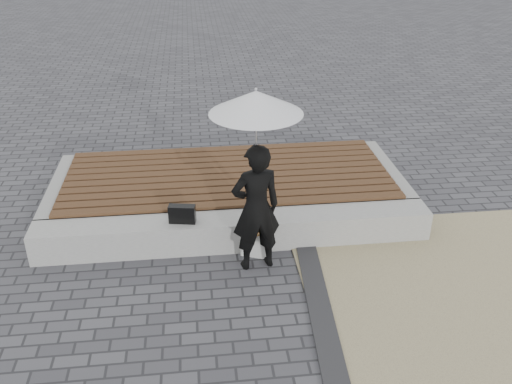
# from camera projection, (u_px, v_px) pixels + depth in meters

# --- Properties ---
(ground) EXTENTS (80.00, 80.00, 0.00)m
(ground) POSITION_uv_depth(u_px,v_px,m) (248.00, 328.00, 5.73)
(ground) COLOR #47474C
(ground) RESTS_ON ground
(edging_band) EXTENTS (0.61, 5.20, 0.04)m
(edging_band) POSITION_uv_depth(u_px,v_px,m) (331.00, 356.00, 5.36)
(edging_band) COLOR #29282A
(edging_band) RESTS_ON ground
(seating_ledge) EXTENTS (5.00, 0.45, 0.40)m
(seating_ledge) POSITION_uv_depth(u_px,v_px,m) (235.00, 231.00, 7.04)
(seating_ledge) COLOR #ADACA8
(seating_ledge) RESTS_ON ground
(timber_platform) EXTENTS (5.00, 2.00, 0.40)m
(timber_platform) POSITION_uv_depth(u_px,v_px,m) (228.00, 188.00, 8.09)
(timber_platform) COLOR gray
(timber_platform) RESTS_ON ground
(timber_decking) EXTENTS (4.60, 2.00, 0.04)m
(timber_decking) POSITION_uv_depth(u_px,v_px,m) (228.00, 174.00, 7.99)
(timber_decking) COLOR brown
(timber_decking) RESTS_ON timber_platform
(woman) EXTENTS (0.64, 0.48, 1.58)m
(woman) POSITION_uv_depth(u_px,v_px,m) (256.00, 208.00, 6.36)
(woman) COLOR black
(woman) RESTS_ON ground
(parasol) EXTENTS (1.00, 1.00, 1.28)m
(parasol) POSITION_uv_depth(u_px,v_px,m) (256.00, 102.00, 5.77)
(parasol) COLOR silver
(parasol) RESTS_ON ground
(handbag) EXTENTS (0.34, 0.17, 0.23)m
(handbag) POSITION_uv_depth(u_px,v_px,m) (182.00, 214.00, 6.79)
(handbag) COLOR black
(handbag) RESTS_ON seating_ledge
(canvas_tote) EXTENTS (0.38, 0.27, 0.37)m
(canvas_tote) POSITION_uv_depth(u_px,v_px,m) (256.00, 242.00, 6.84)
(canvas_tote) COLOR silver
(canvas_tote) RESTS_ON ground
(magazine) EXTENTS (0.34, 0.29, 0.01)m
(magazine) POSITION_uv_depth(u_px,v_px,m) (256.00, 231.00, 6.70)
(magazine) COLOR red
(magazine) RESTS_ON canvas_tote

